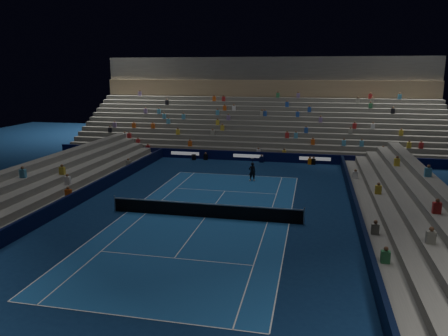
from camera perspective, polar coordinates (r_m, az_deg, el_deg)
ground at (r=28.29m, az=-2.53°, el=-6.62°), size 90.00×90.00×0.00m
court_surface at (r=28.29m, az=-2.53°, el=-6.61°), size 10.97×23.77×0.01m
sponsor_barrier_far at (r=45.70m, az=3.25°, el=1.59°), size 44.00×0.25×1.00m
sponsor_barrier_east at (r=27.47m, az=17.60°, el=-6.74°), size 0.25×37.00×1.00m
sponsor_barrier_west at (r=31.87m, az=-19.73°, el=-4.18°), size 0.25×37.00×1.00m
grandstand_main at (r=54.46m, az=4.80°, el=6.46°), size 44.00×15.20×11.20m
grandstand_east at (r=27.93m, az=24.78°, el=-6.12°), size 5.00×37.00×2.50m
grandstand_west at (r=33.68m, az=-24.83°, el=-2.99°), size 5.00×37.00×2.50m
tennis_net at (r=28.13m, az=-2.54°, el=-5.65°), size 12.90×0.10×1.10m
tennis_player at (r=37.34m, az=3.79°, el=-0.48°), size 0.69×0.56×1.64m
broadcast_camera at (r=46.28m, az=-4.07°, el=1.47°), size 0.60×0.95×0.57m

